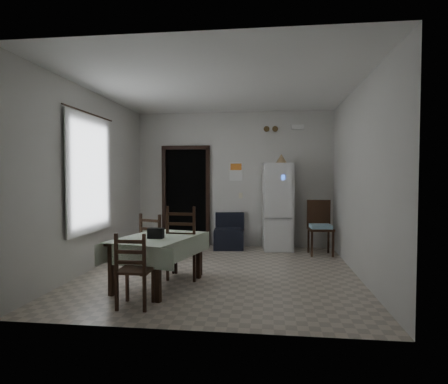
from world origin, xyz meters
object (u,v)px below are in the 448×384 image
Objects in this scene: corner_chair at (321,228)px; dining_chair_near_head at (135,269)px; navy_seat at (229,231)px; dining_chair_far_left at (157,244)px; fridge at (278,207)px; dining_chair_far_right at (185,242)px; dining_table at (158,262)px.

corner_chair reaches higher than dining_chair_near_head.
dining_chair_far_left reaches higher than navy_seat.
corner_chair is at bearing -125.90° from dining_chair_far_left.
navy_seat is (-1.01, 0.00, -0.52)m from fridge.
fridge reaches higher than corner_chair.
navy_seat is 0.77× the size of dining_chair_far_left.
dining_chair_far_right is at bearing -105.67° from navy_seat.
fridge is 1.70× the size of corner_chair.
dining_chair_far_left is at bearing -9.35° from dining_chair_far_right.
dining_chair_near_head is (-0.70, -3.59, 0.07)m from navy_seat.
fridge is at bearing -5.59° from navy_seat.
dining_chair_far_left is (-2.68, -1.79, -0.05)m from corner_chair.
dining_chair_far_left is at bearing -137.24° from fridge.
dining_chair_near_head is at bearing -106.63° from navy_seat.
corner_chair is 3.45m from dining_table.
fridge is at bearing -118.28° from dining_chair_far_right.
dining_chair_near_head is (-1.71, -3.59, -0.45)m from fridge.
corner_chair reaches higher than dining_table.
corner_chair is at bearing -18.19° from navy_seat.
corner_chair is 1.19× the size of dining_chair_near_head.
dining_chair_far_left is at bearing -149.96° from corner_chair.
corner_chair is at bearing -136.24° from dining_chair_far_right.
dining_chair_near_head is at bearing 80.71° from dining_chair_far_right.
fridge is 2.92m from dining_chair_far_left.
corner_chair is 0.79× the size of dining_table.
corner_chair is (0.81, -0.41, -0.37)m from fridge.
fridge is at bearing -116.15° from dining_chair_near_head.
dining_chair_near_head is (0.16, -1.39, -0.04)m from dining_chair_far_left.
fridge reaches higher than dining_chair_far_left.
navy_seat is 2.34m from dining_chair_far_right.
dining_chair_far_left is at bearing -84.02° from dining_chair_near_head.
corner_chair reaches higher than dining_chair_far_left.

